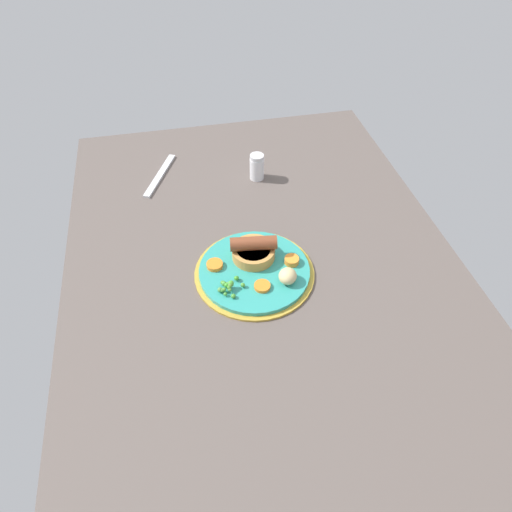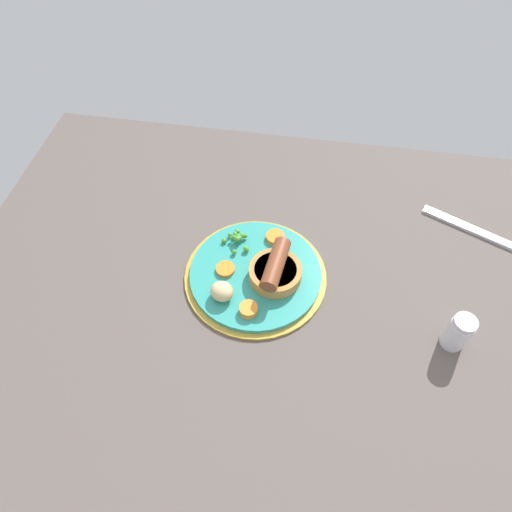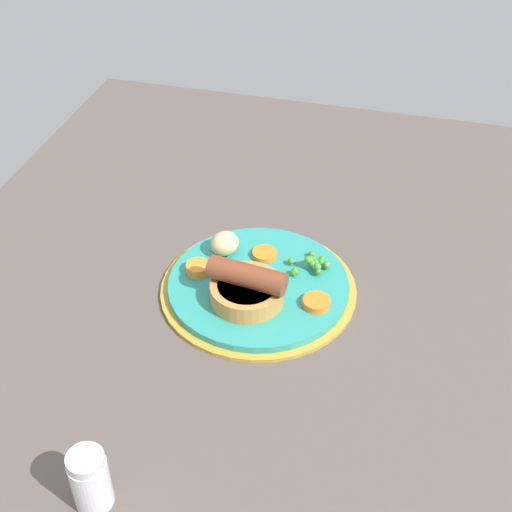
% 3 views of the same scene
% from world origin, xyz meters
% --- Properties ---
extents(dining_table, '(1.10, 0.80, 0.03)m').
position_xyz_m(dining_table, '(0.00, 0.00, 0.01)').
color(dining_table, '#564C47').
rests_on(dining_table, ground).
extents(dinner_plate, '(0.24, 0.24, 0.01)m').
position_xyz_m(dinner_plate, '(0.05, -0.02, 0.04)').
color(dinner_plate, '#B79333').
rests_on(dinner_plate, dining_table).
extents(sausage_pudding, '(0.09, 0.10, 0.05)m').
position_xyz_m(sausage_pudding, '(0.01, -0.02, 0.06)').
color(sausage_pudding, '#BC8442').
rests_on(sausage_pudding, dinner_plate).
extents(pea_pile, '(0.05, 0.05, 0.02)m').
position_xyz_m(pea_pile, '(0.09, -0.08, 0.05)').
color(pea_pile, green).
rests_on(pea_pile, dinner_plate).
extents(potato_chunk_0, '(0.05, 0.05, 0.03)m').
position_xyz_m(potato_chunk_0, '(0.09, 0.03, 0.06)').
color(potato_chunk_0, '#CCB77F').
rests_on(potato_chunk_0, dinner_plate).
extents(carrot_slice_0, '(0.04, 0.04, 0.01)m').
position_xyz_m(carrot_slice_0, '(0.04, 0.05, 0.05)').
color(carrot_slice_0, orange).
rests_on(carrot_slice_0, dinner_plate).
extents(carrot_slice_1, '(0.04, 0.04, 0.01)m').
position_xyz_m(carrot_slice_1, '(0.10, -0.02, 0.05)').
color(carrot_slice_1, orange).
rests_on(carrot_slice_1, dinner_plate).
extents(carrot_slice_3, '(0.04, 0.04, 0.01)m').
position_xyz_m(carrot_slice_3, '(0.02, -0.10, 0.05)').
color(carrot_slice_3, orange).
rests_on(carrot_slice_3, dinner_plate).
extents(salt_shaker, '(0.04, 0.04, 0.07)m').
position_xyz_m(salt_shaker, '(-0.27, 0.05, 0.06)').
color(salt_shaker, silver).
rests_on(salt_shaker, dining_table).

